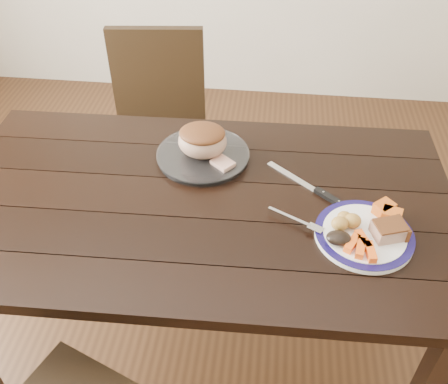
# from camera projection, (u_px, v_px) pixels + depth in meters

# --- Properties ---
(ground) EXTENTS (4.00, 4.00, 0.00)m
(ground) POSITION_uv_depth(u_px,v_px,m) (205.00, 333.00, 2.06)
(ground) COLOR #472B16
(ground) RESTS_ON ground
(dining_table) EXTENTS (1.62, 0.94, 0.75)m
(dining_table) POSITION_uv_depth(u_px,v_px,m) (200.00, 219.00, 1.63)
(dining_table) COLOR black
(dining_table) RESTS_ON ground
(chair_far) EXTENTS (0.46, 0.47, 0.93)m
(chair_far) POSITION_uv_depth(u_px,v_px,m) (159.00, 123.00, 2.29)
(chair_far) COLOR black
(chair_far) RESTS_ON ground
(dinner_plate) EXTENTS (0.28, 0.28, 0.02)m
(dinner_plate) POSITION_uv_depth(u_px,v_px,m) (364.00, 235.00, 1.43)
(dinner_plate) COLOR white
(dinner_plate) RESTS_ON dining_table
(plate_rim) EXTENTS (0.28, 0.28, 0.02)m
(plate_rim) POSITION_uv_depth(u_px,v_px,m) (364.00, 233.00, 1.43)
(plate_rim) COLOR #130D43
(plate_rim) RESTS_ON dinner_plate
(serving_platter) EXTENTS (0.31, 0.31, 0.02)m
(serving_platter) POSITION_uv_depth(u_px,v_px,m) (203.00, 156.00, 1.71)
(serving_platter) COLOR white
(serving_platter) RESTS_ON dining_table
(pork_slice) EXTENTS (0.10, 0.09, 0.04)m
(pork_slice) POSITION_uv_depth(u_px,v_px,m) (389.00, 231.00, 1.40)
(pork_slice) COLOR tan
(pork_slice) RESTS_ON dinner_plate
(roasted_potatoes) EXTENTS (0.09, 0.07, 0.04)m
(roasted_potatoes) POSITION_uv_depth(u_px,v_px,m) (346.00, 221.00, 1.43)
(roasted_potatoes) COLOR gold
(roasted_potatoes) RESTS_ON dinner_plate
(carrot_batons) EXTENTS (0.09, 0.11, 0.02)m
(carrot_batons) POSITION_uv_depth(u_px,v_px,m) (361.00, 246.00, 1.37)
(carrot_batons) COLOR #FF5E15
(carrot_batons) RESTS_ON dinner_plate
(pumpkin_wedges) EXTENTS (0.09, 0.09, 0.04)m
(pumpkin_wedges) POSITION_uv_depth(u_px,v_px,m) (388.00, 212.00, 1.46)
(pumpkin_wedges) COLOR orange
(pumpkin_wedges) RESTS_ON dinner_plate
(dark_mushroom) EXTENTS (0.07, 0.05, 0.03)m
(dark_mushroom) POSITION_uv_depth(u_px,v_px,m) (339.00, 238.00, 1.38)
(dark_mushroom) COLOR black
(dark_mushroom) RESTS_ON dinner_plate
(fork) EXTENTS (0.17, 0.10, 0.00)m
(fork) POSITION_uv_depth(u_px,v_px,m) (299.00, 221.00, 1.46)
(fork) COLOR silver
(fork) RESTS_ON dinner_plate
(roast_joint) EXTENTS (0.16, 0.14, 0.11)m
(roast_joint) POSITION_uv_depth(u_px,v_px,m) (203.00, 141.00, 1.67)
(roast_joint) COLOR tan
(roast_joint) RESTS_ON serving_platter
(cut_slice) EXTENTS (0.09, 0.09, 0.02)m
(cut_slice) POSITION_uv_depth(u_px,v_px,m) (223.00, 164.00, 1.66)
(cut_slice) COLOR tan
(cut_slice) RESTS_ON serving_platter
(carving_knife) EXTENTS (0.26, 0.22, 0.01)m
(carving_knife) POSITION_uv_depth(u_px,v_px,m) (321.00, 193.00, 1.57)
(carving_knife) COLOR silver
(carving_knife) RESTS_ON dining_table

